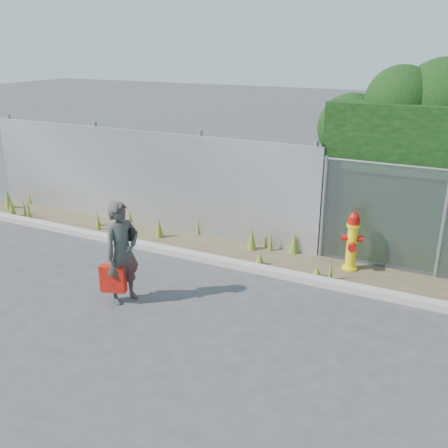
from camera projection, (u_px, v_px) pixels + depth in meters
ground at (202, 313)px, 7.89m from camera, size 80.00×80.00×0.00m
curb at (248, 267)px, 9.38m from camera, size 16.00×0.22×0.12m
weed_strip at (264, 252)px, 9.86m from camera, size 16.00×1.27×0.55m
corrugated_fence at (139, 178)px, 11.39m from camera, size 8.50×0.21×2.30m
fire_hydrant at (352, 242)px, 9.20m from camera, size 0.39×0.35×1.17m
woman at (122, 252)px, 8.02m from camera, size 0.59×0.72×1.71m
red_tote_bag at (113, 279)px, 8.08m from camera, size 0.41×0.15×0.54m
black_shoulder_bag at (126, 234)px, 8.01m from camera, size 0.26×0.11×0.19m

